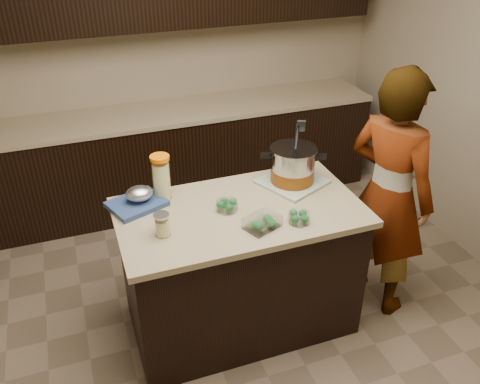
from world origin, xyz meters
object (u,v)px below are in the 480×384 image
Objects in this scene: stock_pot at (293,167)px; lemonade_pitcher at (161,179)px; island at (240,268)px; person at (388,195)px.

stock_pot is 0.83m from lemonade_pitcher.
stock_pot reaches higher than island.
stock_pot is at bearing 23.26° from island.
lemonade_pitcher is 0.17× the size of person.
island is 5.17× the size of lemonade_pitcher.
island is 3.49× the size of stock_pot.
stock_pot is 1.48× the size of lemonade_pitcher.
stock_pot is at bearing 42.78° from person.
person reaches higher than island.
person is (0.98, -0.09, 0.40)m from island.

